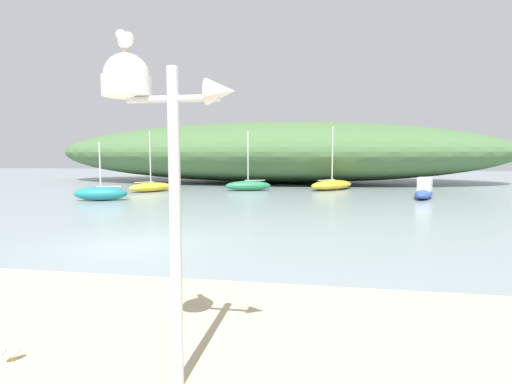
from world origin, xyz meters
TOP-DOWN VIEW (x-y plane):
  - ground_plane at (0.00, 0.00)m, footprint 120.00×120.00m
  - distant_hill at (0.45, 28.18)m, footprint 43.54×15.90m
  - mast_structure at (3.69, -7.03)m, footprint 1.35×0.49m
  - seagull_on_radar at (3.47, -7.02)m, footprint 0.33×0.29m
  - sailboat_mid_channel at (-6.81, 16.04)m, footprint 2.85×3.34m
  - sailboat_outer_mooring at (-0.18, 18.08)m, footprint 3.48×2.01m
  - sailboat_east_reach at (-7.27, 10.34)m, footprint 3.13×1.96m
  - sailboat_by_sandbar at (5.86, 19.91)m, footprint 3.94×4.38m
  - motorboat_west_reach at (11.22, 14.63)m, footprint 1.95×3.29m
  - seagull_near_waterline at (1.87, -6.92)m, footprint 0.19×0.27m

SIDE VIEW (x-z plane):
  - ground_plane at x=0.00m, z-range 0.00..0.00m
  - seagull_near_waterline at x=1.87m, z-range 0.22..0.42m
  - sailboat_mid_channel at x=-6.81m, z-range -1.79..2.48m
  - sailboat_by_sandbar at x=5.86m, z-range -1.97..2.72m
  - sailboat_outer_mooring at x=-0.18m, z-range -1.78..2.55m
  - sailboat_east_reach at x=-7.27m, z-range -1.27..2.08m
  - motorboat_west_reach at x=11.22m, z-range -0.19..1.07m
  - distant_hill at x=0.45m, z-range 0.00..5.70m
  - mast_structure at x=3.69m, z-range 1.29..4.71m
  - seagull_on_radar at x=3.47m, z-range 3.63..3.88m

